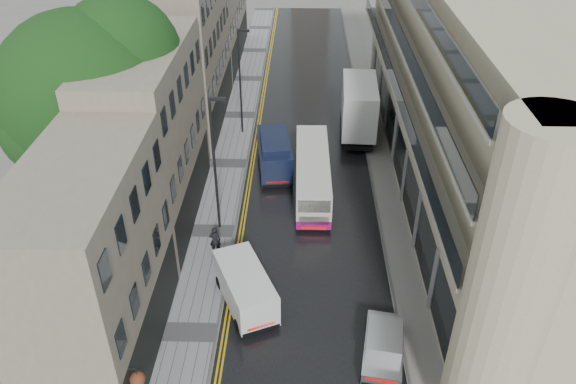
# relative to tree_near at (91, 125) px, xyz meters

# --- Properties ---
(road) EXTENTS (9.00, 85.00, 0.02)m
(road) POSITION_rel_tree_near_xyz_m (12.50, 7.50, -6.94)
(road) COLOR black
(road) RESTS_ON ground
(left_sidewalk) EXTENTS (2.70, 85.00, 0.12)m
(left_sidewalk) POSITION_rel_tree_near_xyz_m (6.65, 7.50, -6.89)
(left_sidewalk) COLOR gray
(left_sidewalk) RESTS_ON ground
(right_sidewalk) EXTENTS (1.80, 85.00, 0.12)m
(right_sidewalk) POSITION_rel_tree_near_xyz_m (17.90, 7.50, -6.89)
(right_sidewalk) COLOR slate
(right_sidewalk) RESTS_ON ground
(old_shop_row) EXTENTS (4.50, 56.00, 12.00)m
(old_shop_row) POSITION_rel_tree_near_xyz_m (3.05, 10.00, -0.95)
(old_shop_row) COLOR gray
(old_shop_row) RESTS_ON ground
(modern_block) EXTENTS (8.00, 40.00, 14.00)m
(modern_block) POSITION_rel_tree_near_xyz_m (22.80, 6.00, 0.05)
(modern_block) COLOR #B9AE8A
(modern_block) RESTS_ON ground
(tree_near) EXTENTS (10.56, 10.56, 13.89)m
(tree_near) POSITION_rel_tree_near_xyz_m (0.00, 0.00, 0.00)
(tree_near) COLOR black
(tree_near) RESTS_ON ground
(tree_far) EXTENTS (9.24, 9.24, 12.46)m
(tree_far) POSITION_rel_tree_near_xyz_m (0.30, 13.00, -0.72)
(tree_far) COLOR black
(tree_far) RESTS_ON ground
(cream_bus) EXTENTS (2.29, 9.66, 2.63)m
(cream_bus) POSITION_rel_tree_near_xyz_m (11.80, 1.37, -5.61)
(cream_bus) COLOR beige
(cream_bus) RESTS_ON road
(white_lorry) EXTENTS (3.00, 8.77, 4.54)m
(white_lorry) POSITION_rel_tree_near_xyz_m (15.22, 11.12, -4.65)
(white_lorry) COLOR white
(white_lorry) RESTS_ON road
(silver_hatchback) EXTENTS (2.43, 4.31, 1.52)m
(silver_hatchback) POSITION_rel_tree_near_xyz_m (14.97, -11.53, -6.16)
(silver_hatchback) COLOR #B0B0B5
(silver_hatchback) RESTS_ON road
(white_van) EXTENTS (3.82, 5.24, 2.18)m
(white_van) POSITION_rel_tree_near_xyz_m (9.01, -8.85, -5.84)
(white_van) COLOR silver
(white_van) RESTS_ON road
(navy_van) EXTENTS (2.87, 5.77, 2.83)m
(navy_van) POSITION_rel_tree_near_xyz_m (9.27, 4.82, -5.51)
(navy_van) COLOR black
(navy_van) RESTS_ON road
(pedestrian) EXTENTS (0.70, 0.50, 1.79)m
(pedestrian) POSITION_rel_tree_near_xyz_m (7.07, -2.88, -5.93)
(pedestrian) COLOR black
(pedestrian) RESTS_ON left_sidewalk
(lamp_post_near) EXTENTS (0.98, 0.24, 8.70)m
(lamp_post_near) POSITION_rel_tree_near_xyz_m (6.95, -0.36, -2.48)
(lamp_post_near) COLOR black
(lamp_post_near) RESTS_ON left_sidewalk
(lamp_post_far) EXTENTS (0.97, 0.36, 8.44)m
(lamp_post_far) POSITION_rel_tree_near_xyz_m (7.14, 12.59, -2.60)
(lamp_post_far) COLOR black
(lamp_post_far) RESTS_ON left_sidewalk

